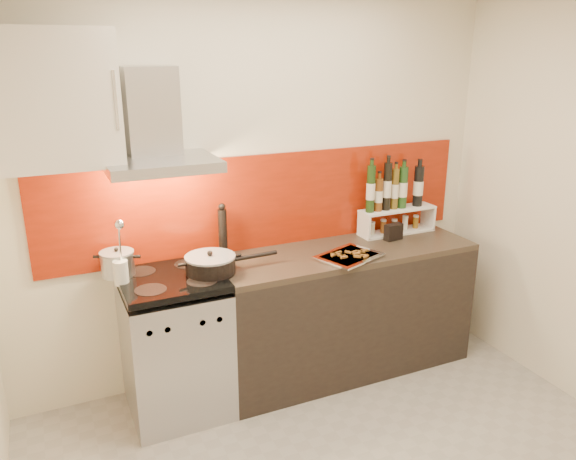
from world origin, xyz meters
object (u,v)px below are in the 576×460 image
baking_tray (349,256)px  pepper_mill (223,231)px  stock_pot (118,263)px  range_stove (176,346)px  saute_pan (211,264)px  counter (344,309)px

baking_tray → pepper_mill: bearing=153.7°
pepper_mill → baking_tray: 0.84m
stock_pot → range_stove: bearing=-28.8°
saute_pan → range_stove: bearing=171.4°
pepper_mill → stock_pot: bearing=-175.3°
saute_pan → pepper_mill: bearing=57.6°
range_stove → baking_tray: bearing=-7.8°
stock_pot → saute_pan: bearing=-20.1°
counter → saute_pan: bearing=-177.5°
stock_pot → baking_tray: (1.41, -0.31, -0.07)m
pepper_mill → baking_tray: size_ratio=0.78×
range_stove → stock_pot: size_ratio=4.53×
counter → stock_pot: 1.58m
counter → pepper_mill: bearing=165.7°
counter → pepper_mill: pepper_mill is taller
counter → range_stove: bearing=-179.8°
stock_pot → counter: bearing=-5.8°
range_stove → stock_pot: bearing=151.2°
range_stove → saute_pan: saute_pan is taller
pepper_mill → baking_tray: (0.74, -0.36, -0.16)m
saute_pan → stock_pot: bearing=159.9°
range_stove → stock_pot: 0.63m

